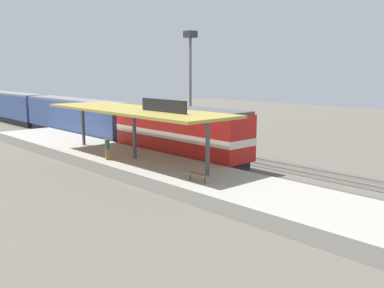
{
  "coord_description": "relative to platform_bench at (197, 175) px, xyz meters",
  "views": [
    {
      "loc": [
        -23.35,
        -26.96,
        7.53
      ],
      "look_at": [
        -1.38,
        -3.03,
        2.0
      ],
      "focal_mm": 40.11,
      "sensor_mm": 36.0,
      "label": 1
    }
  ],
  "objects": [
    {
      "name": "ground_plane",
      "position": [
        8.0,
        8.55,
        -1.34
      ],
      "size": [
        120.0,
        120.0,
        0.0
      ],
      "primitive_type": "plane",
      "color": "#5B564C"
    },
    {
      "name": "track_near",
      "position": [
        6.0,
        8.55,
        -1.31
      ],
      "size": [
        3.2,
        110.0,
        0.16
      ],
      "color": "#4E4941",
      "rests_on": "ground"
    },
    {
      "name": "track_far",
      "position": [
        10.6,
        8.55,
        -1.31
      ],
      "size": [
        3.2,
        110.0,
        0.16
      ],
      "color": "#4E4941",
      "rests_on": "ground"
    },
    {
      "name": "platform",
      "position": [
        1.4,
        8.55,
        -0.89
      ],
      "size": [
        6.0,
        44.0,
        0.9
      ],
      "primitive_type": "cube",
      "color": "#9E998E",
      "rests_on": "ground"
    },
    {
      "name": "station_canopy",
      "position": [
        1.4,
        8.46,
        3.19
      ],
      "size": [
        5.2,
        18.0,
        4.7
      ],
      "color": "#47474C",
      "rests_on": "platform"
    },
    {
      "name": "platform_bench",
      "position": [
        0.0,
        0.0,
        0.0
      ],
      "size": [
        0.44,
        1.7,
        0.5
      ],
      "color": "#333338",
      "rests_on": "platform"
    },
    {
      "name": "locomotive",
      "position": [
        6.0,
        8.72,
        1.07
      ],
      "size": [
        2.93,
        14.43,
        4.44
      ],
      "color": "#28282D",
      "rests_on": "track_near"
    },
    {
      "name": "passenger_carriage_front",
      "position": [
        6.0,
        26.72,
        0.97
      ],
      "size": [
        2.9,
        20.0,
        4.24
      ],
      "color": "#28282D",
      "rests_on": "track_near"
    },
    {
      "name": "passenger_carriage_rear",
      "position": [
        6.0,
        47.52,
        0.97
      ],
      "size": [
        2.9,
        20.0,
        4.24
      ],
      "color": "#28282D",
      "rests_on": "track_near"
    },
    {
      "name": "light_mast",
      "position": [
        13.8,
        15.77,
        7.05
      ],
      "size": [
        1.1,
        1.1,
        11.7
      ],
      "color": "slate",
      "rests_on": "ground"
    },
    {
      "name": "person_waiting",
      "position": [
        -0.54,
        9.37,
        0.51
      ],
      "size": [
        0.34,
        0.34,
        1.71
      ],
      "color": "olive",
      "rests_on": "platform"
    }
  ]
}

